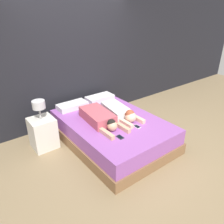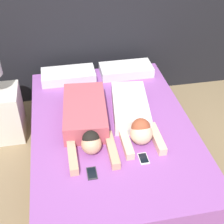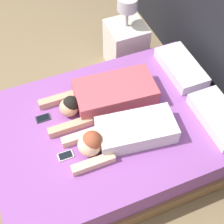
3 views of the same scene
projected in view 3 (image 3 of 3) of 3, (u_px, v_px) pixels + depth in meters
ground_plane at (112, 149)px, 3.14m from camera, size 12.00×12.00×0.00m
bed at (112, 137)px, 2.96m from camera, size 1.55×2.18×0.47m
pillow_head_left at (181, 67)px, 3.11m from camera, size 0.60×0.30×0.10m
pillow_head_right at (219, 117)px, 2.74m from camera, size 0.60×0.30×0.10m
person_left at (106, 96)px, 2.84m from camera, size 0.45×1.06×0.20m
person_right at (122, 135)px, 2.59m from camera, size 0.41×0.96×0.23m
cell_phone_left at (43, 118)px, 2.79m from camera, size 0.08×0.13×0.01m
cell_phone_right at (66, 156)px, 2.56m from camera, size 0.08×0.13×0.01m
nightstand at (126, 43)px, 3.63m from camera, size 0.42×0.42×0.91m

